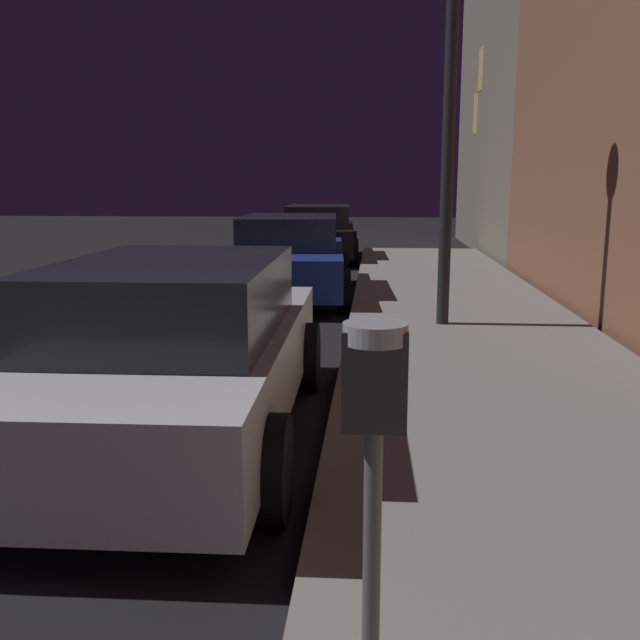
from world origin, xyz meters
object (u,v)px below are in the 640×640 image
Objects in this scene: car_silver at (179,350)px; street_lamp at (451,66)px; car_blue at (290,257)px; parking_meter at (374,439)px; car_black at (319,233)px.

street_lamp reaches higher than car_silver.
car_blue is 4.64m from street_lamp.
car_silver is at bearing -120.41° from street_lamp.
car_silver is 0.96× the size of car_blue.
street_lamp is (0.89, 7.25, 2.18)m from parking_meter.
car_blue is 6.19m from car_black.
parking_meter reaches higher than car_silver.
car_black is 9.79m from street_lamp.
car_blue is at bearing 129.46° from street_lamp.
street_lamp reaches higher than car_black.
street_lamp is at bearing -50.54° from car_blue.
street_lamp is at bearing -75.25° from car_black.
car_silver and car_black have the same top height.
car_black is at bearing 95.26° from parking_meter.
car_silver is at bearing -90.01° from car_black.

